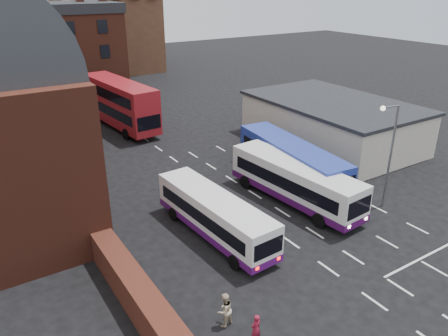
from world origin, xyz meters
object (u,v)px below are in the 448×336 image
bus_white_inbound (295,180)px  pedestrian_red (256,329)px  bus_blue (291,159)px  bus_white_outbound (215,213)px  street_lamp (389,147)px  pedestrian_beige (225,310)px  bus_red_double (120,103)px

bus_white_inbound → pedestrian_red: (-10.25, -9.26, -1.02)m
bus_blue → pedestrian_red: size_ratio=7.96×
bus_white_outbound → street_lamp: (11.86, -3.09, 2.90)m
bus_white_inbound → pedestrian_beige: bearing=30.4°
street_lamp → pedestrian_beige: street_lamp is taller
street_lamp → pedestrian_beige: 16.40m
bus_red_double → street_lamp: size_ratio=1.72×
bus_blue → bus_white_outbound: bearing=27.2°
bus_blue → pedestrian_beige: 16.74m
bus_white_inbound → pedestrian_red: 13.85m
bus_blue → pedestrian_beige: bearing=44.8°
bus_white_outbound → pedestrian_beige: bus_white_outbound is taller
bus_white_inbound → pedestrian_beige: size_ratio=6.42×
street_lamp → bus_white_inbound: bearing=140.6°
bus_white_inbound → bus_blue: size_ratio=0.94×
bus_white_outbound → street_lamp: bearing=-18.2°
bus_white_inbound → street_lamp: street_lamp is taller
bus_white_outbound → bus_red_double: 24.38m
bus_red_double → pedestrian_red: (-6.02, -32.66, -1.94)m
bus_white_outbound → street_lamp: street_lamp is taller
bus_white_inbound → bus_red_double: (-4.23, 23.40, 0.92)m
bus_white_inbound → bus_blue: bus_blue is taller
bus_white_outbound → bus_red_double: (2.92, 24.18, 1.08)m
bus_red_double → street_lamp: 28.75m
bus_blue → pedestrian_red: 17.38m
bus_white_inbound → pedestrian_red: bearing=37.3°
bus_blue → pedestrian_red: bearing=50.2°
pedestrian_beige → bus_white_inbound: bearing=-157.2°
pedestrian_red → bus_white_inbound: bearing=-145.0°
bus_blue → street_lamp: 7.68m
pedestrian_red → pedestrian_beige: (-0.59, 1.62, 0.12)m
bus_blue → street_lamp: bearing=116.6°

